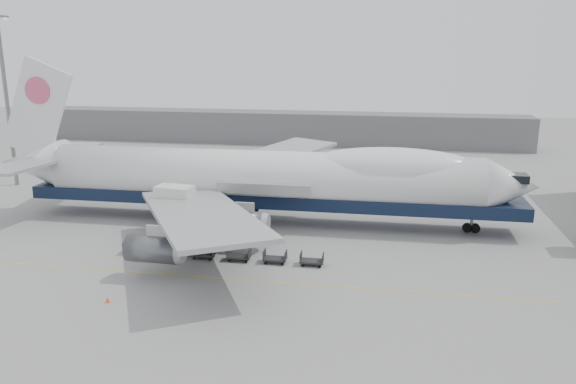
# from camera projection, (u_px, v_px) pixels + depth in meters

# --- Properties ---
(ground) EXTENTS (260.00, 260.00, 0.00)m
(ground) POSITION_uv_depth(u_px,v_px,m) (236.00, 256.00, 58.14)
(ground) COLOR gray
(ground) RESTS_ON ground
(apron_line) EXTENTS (60.00, 0.15, 0.01)m
(apron_line) POSITION_uv_depth(u_px,v_px,m) (220.00, 278.00, 52.42)
(apron_line) COLOR gold
(apron_line) RESTS_ON ground
(hangar) EXTENTS (110.00, 8.00, 7.00)m
(hangar) POSITION_uv_depth(u_px,v_px,m) (274.00, 127.00, 125.68)
(hangar) COLOR slate
(hangar) RESTS_ON ground
(floodlight_mast) EXTENTS (2.40, 2.40, 25.43)m
(floodlight_mast) POSITION_uv_depth(u_px,v_px,m) (6.00, 93.00, 84.49)
(floodlight_mast) COLOR slate
(floodlight_mast) RESTS_ON ground
(airliner) EXTENTS (67.00, 55.30, 19.98)m
(airliner) POSITION_uv_depth(u_px,v_px,m) (266.00, 177.00, 68.06)
(airliner) COLOR white
(airliner) RESTS_ON ground
(catering_truck) EXTENTS (4.67, 3.49, 5.97)m
(catering_truck) POSITION_uv_depth(u_px,v_px,m) (175.00, 208.00, 62.96)
(catering_truck) COLOR #19204D
(catering_truck) RESTS_ON ground
(traffic_cone) EXTENTS (0.34, 0.34, 0.51)m
(traffic_cone) POSITION_uv_depth(u_px,v_px,m) (107.00, 300.00, 47.43)
(traffic_cone) COLOR #F7520D
(traffic_cone) RESTS_ON ground
(dolly_0) EXTENTS (2.30, 1.35, 1.30)m
(dolly_0) POSITION_uv_depth(u_px,v_px,m) (135.00, 249.00, 58.52)
(dolly_0) COLOR #2D2D30
(dolly_0) RESTS_ON ground
(dolly_1) EXTENTS (2.30, 1.35, 1.30)m
(dolly_1) POSITION_uv_depth(u_px,v_px,m) (169.00, 251.00, 57.90)
(dolly_1) COLOR #2D2D30
(dolly_1) RESTS_ON ground
(dolly_2) EXTENTS (2.30, 1.35, 1.30)m
(dolly_2) POSITION_uv_depth(u_px,v_px,m) (204.00, 253.00, 57.27)
(dolly_2) COLOR #2D2D30
(dolly_2) RESTS_ON ground
(dolly_3) EXTENTS (2.30, 1.35, 1.30)m
(dolly_3) POSITION_uv_depth(u_px,v_px,m) (239.00, 256.00, 56.65)
(dolly_3) COLOR #2D2D30
(dolly_3) RESTS_ON ground
(dolly_4) EXTENTS (2.30, 1.35, 1.30)m
(dolly_4) POSITION_uv_depth(u_px,v_px,m) (275.00, 258.00, 56.03)
(dolly_4) COLOR #2D2D30
(dolly_4) RESTS_ON ground
(dolly_5) EXTENTS (2.30, 1.35, 1.30)m
(dolly_5) POSITION_uv_depth(u_px,v_px,m) (312.00, 260.00, 55.40)
(dolly_5) COLOR #2D2D30
(dolly_5) RESTS_ON ground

